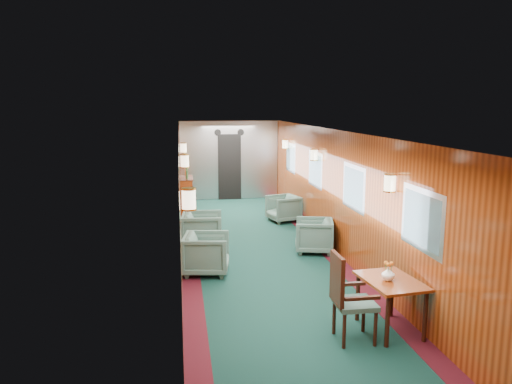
# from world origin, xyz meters

# --- Properties ---
(room) EXTENTS (12.00, 12.10, 2.40)m
(room) POSITION_xyz_m (0.00, 0.00, 1.63)
(room) COLOR #0E322A
(room) RESTS_ON ground
(bulkhead) EXTENTS (2.98, 0.17, 2.39)m
(bulkhead) POSITION_xyz_m (0.00, 5.91, 1.18)
(bulkhead) COLOR #AEB1B5
(bulkhead) RESTS_ON ground
(windows_right) EXTENTS (0.02, 8.60, 0.80)m
(windows_right) POSITION_xyz_m (1.49, 0.25, 1.45)
(windows_right) COLOR #AFB1B6
(windows_right) RESTS_ON ground
(wall_sconces) EXTENTS (2.97, 7.97, 0.25)m
(wall_sconces) POSITION_xyz_m (0.00, 0.57, 1.79)
(wall_sconces) COLOR #FFF2C6
(wall_sconces) RESTS_ON ground
(dining_table) EXTENTS (0.73, 0.98, 0.69)m
(dining_table) POSITION_xyz_m (1.12, -3.50, 0.58)
(dining_table) COLOR maroon
(dining_table) RESTS_ON ground
(side_chair) EXTENTS (0.50, 0.52, 1.11)m
(side_chair) POSITION_xyz_m (0.48, -3.68, 0.60)
(side_chair) COLOR #1A3E3A
(side_chair) RESTS_ON ground
(credenza) EXTENTS (0.33, 1.06, 1.22)m
(credenza) POSITION_xyz_m (-1.34, 4.18, 0.48)
(credenza) COLOR maroon
(credenza) RESTS_ON ground
(flower_vase) EXTENTS (0.22, 0.22, 0.17)m
(flower_vase) POSITION_xyz_m (1.07, -3.51, 0.77)
(flower_vase) COLOR white
(flower_vase) RESTS_ON dining_table
(armchair_left_near) EXTENTS (0.87, 0.85, 0.70)m
(armchair_left_near) POSITION_xyz_m (-1.08, -0.92, 0.35)
(armchair_left_near) COLOR #1A3E3A
(armchair_left_near) RESTS_ON ground
(armchair_left_far) EXTENTS (0.87, 0.85, 0.73)m
(armchair_left_far) POSITION_xyz_m (-1.07, 0.65, 0.37)
(armchair_left_far) COLOR #1A3E3A
(armchair_left_far) RESTS_ON ground
(armchair_right_near) EXTENTS (0.89, 0.87, 0.67)m
(armchair_right_near) POSITION_xyz_m (1.08, 0.03, 0.33)
(armchair_right_near) COLOR #1A3E3A
(armchair_right_near) RESTS_ON ground
(armchair_right_far) EXTENTS (0.87, 0.86, 0.65)m
(armchair_right_far) POSITION_xyz_m (1.02, 2.70, 0.33)
(armchair_right_far) COLOR #1A3E3A
(armchair_right_far) RESTS_ON ground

